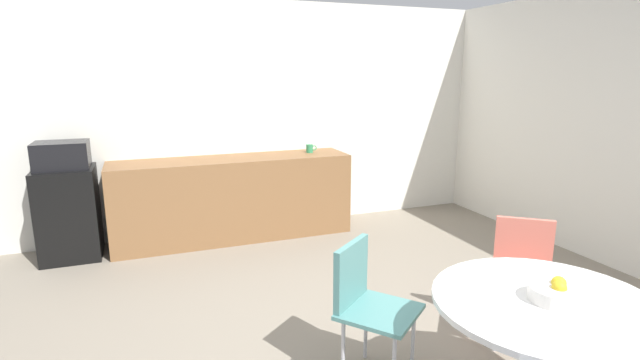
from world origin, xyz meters
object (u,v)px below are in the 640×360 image
Objects in this scene: round_table at (544,326)px; chair_coral at (523,266)px; fruit_bowl at (556,293)px; mug_white at (310,148)px; mini_fridge at (69,213)px; chair_teal at (365,295)px; microwave at (62,155)px.

chair_coral is at bearing 51.46° from round_table.
fruit_bowl is 1.93× the size of mug_white.
fruit_bowl is (2.52, -3.52, 0.32)m from mini_fridge.
chair_coral is at bearing -79.04° from mug_white.
fruit_bowl reaches higher than chair_coral.
chair_coral is 2.87m from mug_white.
chair_teal is (1.88, -2.75, 0.07)m from mini_fridge.
fruit_bowl is at bearing -126.35° from chair_coral.
microwave is at bearing 125.42° from round_table.
mug_white reaches higher than chair_coral.
round_table is 0.96m from chair_teal.
chair_teal is 6.43× the size of mug_white.
mug_white reaches higher than chair_teal.
mini_fridge is 3.63× the size of fruit_bowl.
microwave is 0.58× the size of chair_teal.
mug_white is at bearing 89.59° from fruit_bowl.
mini_fridge is 1.09× the size of chair_coral.
round_table is 1.31× the size of chair_teal.
mug_white is at bearing 89.07° from round_table.
microwave is at bearing -179.02° from mug_white.
microwave is at bearing 138.33° from chair_coral.
mug_white is at bearing 100.96° from chair_coral.
round_table is 8.40× the size of mug_white.
mug_white is at bearing 0.98° from mini_fridge.
mini_fridge reaches higher than chair_coral.
round_table is at bearing -128.54° from chair_coral.
mini_fridge reaches higher than fruit_bowl.
fruit_bowl reaches higher than chair_teal.
chair_teal is at bearing 128.91° from round_table.
microwave is 4.16m from chair_coral.
fruit_bowl is 3.56m from mug_white.
chair_teal is at bearing -103.30° from mug_white.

